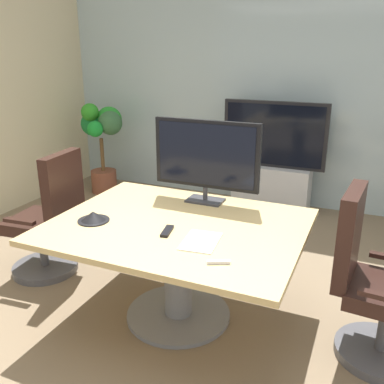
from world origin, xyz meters
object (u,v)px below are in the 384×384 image
Objects in this scene: conference_table at (178,248)px; remote_control at (167,231)px; wall_display_unit at (272,175)px; conference_phone at (93,217)px; potted_plant at (103,135)px; office_chair_left at (50,225)px; office_chair_right at (372,291)px; tv_monitor at (206,157)px.

remote_control is (0.00, -0.16, 0.19)m from conference_table.
conference_phone is at bearing -104.01° from wall_display_unit.
potted_plant is 2.88m from conference_phone.
office_chair_left is at bearing -121.11° from wall_display_unit.
office_chair_right is 4.95× the size of conference_phone.
wall_display_unit is 7.71× the size of remote_control.
remote_control is at bearing 3.38° from conference_phone.
wall_display_unit is 5.95× the size of conference_phone.
office_chair_left reaches higher than conference_table.
conference_table is 0.63m from conference_phone.
tv_monitor is 0.74m from remote_control.
office_chair_right is (1.28, 0.13, -0.10)m from conference_table.
potted_plant reaches higher than office_chair_left.
tv_monitor is 0.70× the size of potted_plant.
tv_monitor reaches higher than office_chair_left.
office_chair_left is 2.65m from wall_display_unit.
remote_control is (-0.01, -0.65, -0.35)m from tv_monitor.
office_chair_right is 1.34m from remote_control.
wall_display_unit is at bearing 87.72° from conference_table.
tv_monitor reaches higher than conference_table.
wall_display_unit is (0.10, 2.41, -0.11)m from conference_table.
tv_monitor reaches higher than remote_control.
remote_control is (0.56, 0.03, -0.02)m from conference_phone.
office_chair_right is at bearing -62.72° from wall_display_unit.
conference_table is 1.42× the size of potted_plant.
office_chair_right is (2.55, -0.02, 0.00)m from office_chair_left.
conference_phone is (0.72, -0.33, 0.31)m from office_chair_left.
conference_table is at bearing 100.46° from office_chair_right.
office_chair_right reaches higher than remote_control.
office_chair_left is 0.85m from conference_phone.
wall_display_unit reaches higher than office_chair_right.
tv_monitor is at bearing 50.63° from conference_phone.
potted_plant is at bearing 123.61° from conference_phone.
tv_monitor reaches higher than wall_display_unit.
office_chair_left is 0.91× the size of potted_plant.
wall_display_unit reaches higher than conference_table.
office_chair_right is at bearing 5.67° from conference_table.
office_chair_right is at bearing 9.89° from conference_phone.
wall_display_unit reaches higher than remote_control.
tv_monitor is at bearing -92.57° from wall_display_unit.
tv_monitor is (-1.27, 0.37, 0.64)m from office_chair_right.
tv_monitor is at bearing 78.55° from office_chair_right.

